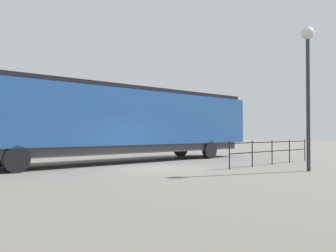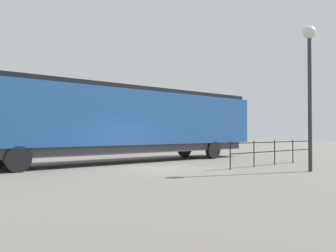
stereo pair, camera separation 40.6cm
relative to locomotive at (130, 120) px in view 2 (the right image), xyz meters
The scene contains 4 objects.
ground_plane 4.71m from the locomotive, 16.50° to the right, with size 120.00×120.00×0.00m, color #666059.
locomotive is the anchor object (origin of this frame).
lamp_post 9.77m from the locomotive, 17.72° to the left, with size 0.55×0.55×6.19m.
platform_fence 7.94m from the locomotive, 34.78° to the left, with size 0.05×7.12×1.27m.
Camera 2 is at (12.62, -10.44, 1.64)m, focal length 38.26 mm.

